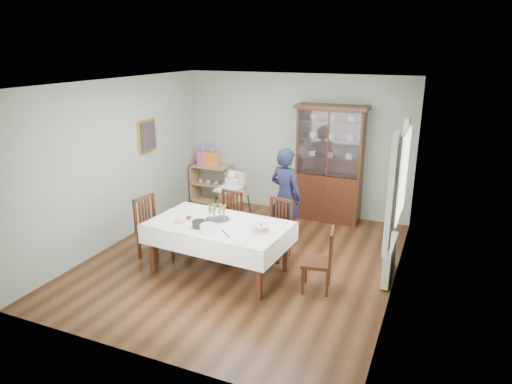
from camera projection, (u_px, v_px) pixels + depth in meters
The scene contains 25 objects.
floor at pixel (243, 260), 7.10m from camera, with size 5.00×5.00×0.00m, color #593319.
room_shell at pixel (256, 146), 7.04m from camera, with size 5.00×5.00×5.00m.
dining_table at pixel (219, 247), 6.65m from camera, with size 2.07×1.28×0.76m.
china_cabinet at pixel (330, 162), 8.45m from camera, with size 1.30×0.48×2.18m.
sideboard at pixel (212, 184), 9.62m from camera, with size 0.90×0.38×0.80m.
picture_frame at pixel (147, 136), 8.11m from camera, with size 0.04×0.48×0.58m, color gold.
window at pixel (403, 175), 6.05m from camera, with size 0.04×1.02×1.22m, color white.
curtain_left at pixel (391, 195), 5.56m from camera, with size 0.07×0.30×1.55m, color silver.
curtain_right at pixel (402, 171), 6.65m from camera, with size 0.07×0.30×1.55m, color silver.
radiator at pixel (389, 259), 6.46m from camera, with size 0.10×0.80×0.55m, color white.
chair_far_left at pixel (227, 230), 7.54m from camera, with size 0.45×0.45×0.91m.
chair_far_right at pixel (275, 241), 7.14m from camera, with size 0.48×0.48×0.93m.
chair_end_left at pixel (155, 240), 7.13m from camera, with size 0.52×0.52×0.97m.
chair_end_right at pixel (318, 272), 6.18m from camera, with size 0.46×0.46×0.89m.
woman at pixel (285, 196), 7.55m from camera, with size 0.59×0.39×1.63m, color black.
high_chair at pixel (232, 207), 8.15m from camera, with size 0.59×0.59×1.09m.
champagne_tray at pixel (217, 216), 6.63m from camera, with size 0.36×0.36×0.22m.
birthday_cake at pixel (261, 229), 6.23m from camera, with size 0.26×0.26×0.18m.
plate_stack_dark at pixel (199, 224), 6.39m from camera, with size 0.20×0.20×0.09m, color black.
plate_stack_white at pixel (208, 228), 6.25m from camera, with size 0.22×0.22×0.10m, color white.
napkin_stack at pixel (179, 222), 6.56m from camera, with size 0.13×0.13×0.02m, color #FF5D8E.
cutlery at pixel (187, 217), 6.74m from camera, with size 0.11×0.16×0.01m, color silver, non-canonical shape.
cake_knife at pixel (225, 233), 6.17m from camera, with size 0.28×0.03×0.01m, color silver.
gift_bag_pink at pixel (203, 157), 9.50m from camera, with size 0.24×0.19×0.40m.
gift_bag_orange at pixel (212, 157), 9.41m from camera, with size 0.24×0.18×0.41m.
Camera 1 is at (2.71, -5.83, 3.20)m, focal length 32.00 mm.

